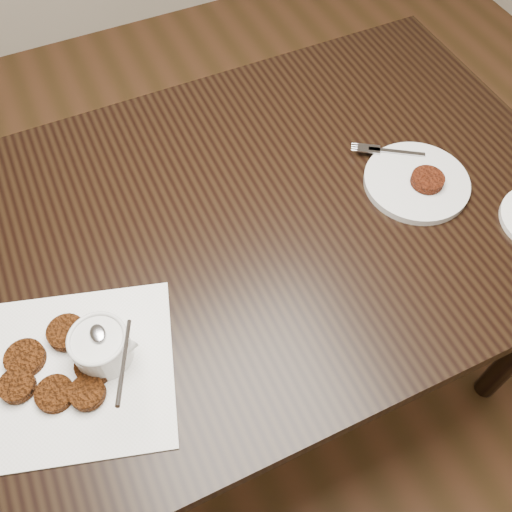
{
  "coord_description": "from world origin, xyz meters",
  "views": [
    {
      "loc": [
        -0.24,
        -0.52,
        1.65
      ],
      "look_at": [
        0.0,
        -0.01,
        0.8
      ],
      "focal_mm": 39.09,
      "sensor_mm": 36.0,
      "label": 1
    }
  ],
  "objects_px": {
    "table": "(250,308)",
    "napkin": "(82,371)",
    "sauce_ramekin": "(96,338)",
    "plate_with_patty": "(417,179)"
  },
  "relations": [
    {
      "from": "table",
      "to": "napkin",
      "type": "distance_m",
      "value": 0.57
    },
    {
      "from": "sauce_ramekin",
      "to": "plate_with_patty",
      "type": "xyz_separation_m",
      "value": [
        0.71,
        0.1,
        -0.06
      ]
    },
    {
      "from": "table",
      "to": "sauce_ramekin",
      "type": "xyz_separation_m",
      "value": [
        -0.35,
        -0.17,
        0.45
      ]
    },
    {
      "from": "napkin",
      "to": "plate_with_patty",
      "type": "distance_m",
      "value": 0.76
    },
    {
      "from": "plate_with_patty",
      "to": "napkin",
      "type": "bearing_deg",
      "value": -171.39
    },
    {
      "from": "table",
      "to": "napkin",
      "type": "xyz_separation_m",
      "value": [
        -0.39,
        -0.18,
        0.38
      ]
    },
    {
      "from": "table",
      "to": "napkin",
      "type": "relative_size",
      "value": 4.56
    },
    {
      "from": "table",
      "to": "sauce_ramekin",
      "type": "relative_size",
      "value": 10.33
    },
    {
      "from": "table",
      "to": "plate_with_patty",
      "type": "distance_m",
      "value": 0.54
    },
    {
      "from": "napkin",
      "to": "sauce_ramekin",
      "type": "height_order",
      "value": "sauce_ramekin"
    }
  ]
}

